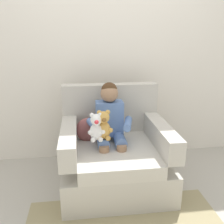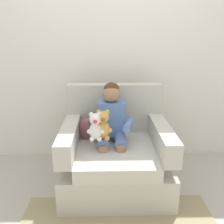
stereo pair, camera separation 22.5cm
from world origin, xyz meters
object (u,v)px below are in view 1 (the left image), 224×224
at_px(plush_white, 96,128).
at_px(plush_honey, 104,126).
at_px(seated_child, 110,122).
at_px(armchair, 115,155).
at_px(throw_pillow, 89,130).

height_order(plush_white, plush_honey, plush_honey).
bearing_deg(seated_child, plush_white, -126.43).
height_order(seated_child, plush_white, seated_child).
bearing_deg(armchair, seated_child, 137.17).
bearing_deg(plush_honey, throw_pillow, 137.47).
xyz_separation_m(armchair, seated_child, (-0.04, 0.03, 0.34)).
distance_m(seated_child, throw_pillow, 0.25).
bearing_deg(plush_white, plush_honey, 2.60).
relative_size(armchair, seated_child, 1.21).
relative_size(plush_white, plush_honey, 0.94).
distance_m(seated_child, plush_honey, 0.19).
xyz_separation_m(plush_honey, throw_pillow, (-0.12, 0.26, -0.14)).
relative_size(armchair, throw_pillow, 3.84).
bearing_deg(throw_pillow, plush_honey, -65.12).
relative_size(seated_child, throw_pillow, 3.17).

